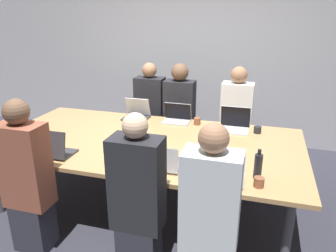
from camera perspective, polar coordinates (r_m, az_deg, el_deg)
The scene contains 23 objects.
ground_plane at distance 3.87m, azimuth -3.53°, elevation -12.76°, with size 24.00×24.00×0.00m, color #2D2D38.
curtain_wall at distance 5.40m, azimuth 4.16°, elevation 12.37°, with size 12.00×0.06×2.80m.
conference_table at distance 3.55m, azimuth -3.76°, elevation -3.21°, with size 3.27×1.68×0.75m.
laptop_far_midleft at distance 4.25m, azimuth -5.42°, elevation 2.38°, with size 0.32×0.27×0.26m.
person_far_midleft at distance 4.67m, azimuth -3.13°, elevation 2.17°, with size 0.40×0.24×1.40m.
laptop_far_right at distance 3.88m, azimuth 11.52°, elevation 0.43°, with size 0.34×0.27×0.27m.
person_far_right at distance 4.40m, azimuth 11.70°, elevation 0.78°, with size 0.40×0.24×1.41m.
cup_far_right at distance 3.85m, azimuth 15.32°, elevation -0.65°, with size 0.08×0.08×0.08m.
laptop_near_midright at distance 2.86m, azimuth -1.10°, elevation -6.44°, with size 0.32×0.23×0.23m.
person_near_midright at distance 2.61m, azimuth -5.30°, elevation -12.94°, with size 0.40×0.24×1.39m.
cup_near_midright at distance 2.88m, azimuth 4.26°, elevation -6.82°, with size 0.09×0.09×0.09m.
bottle_near_midright at distance 3.05m, azimuth -5.11°, elevation -3.97°, with size 0.07×0.07×0.26m.
laptop_far_center at distance 4.09m, azimuth 1.57°, elevation 1.65°, with size 0.33×0.23×0.23m.
person_far_center at distance 4.45m, azimuth 1.99°, elevation 1.56°, with size 0.40×0.24×1.42m.
cup_far_center at distance 4.01m, azimuth 5.10°, elevation 0.83°, with size 0.08×0.08×0.09m.
laptop_near_right at distance 2.70m, azimuth 9.86°, elevation -8.26°, with size 0.31×0.26×0.27m.
person_near_right at distance 2.40m, azimuth 7.25°, elevation -15.98°, with size 0.40×0.24×1.40m.
cup_near_right at distance 2.72m, azimuth 15.55°, elevation -9.41°, with size 0.08×0.08×0.08m.
bottle_near_right at distance 2.81m, azimuth 15.41°, elevation -6.71°, with size 0.07×0.07×0.26m.
laptop_near_left at distance 3.30m, azimuth -19.40°, elevation -3.77°, with size 0.34×0.27×0.27m.
person_near_left at distance 3.10m, azimuth -23.32°, elevation -8.66°, with size 0.40×0.24×1.41m.
cup_near_left at distance 3.54m, azimuth -22.00°, elevation -3.17°, with size 0.07×0.07×0.08m.
stapler at distance 3.39m, azimuth -7.46°, elevation -3.16°, with size 0.10×0.15×0.05m.
Camera 1 is at (1.15, -3.07, 2.07)m, focal length 35.00 mm.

